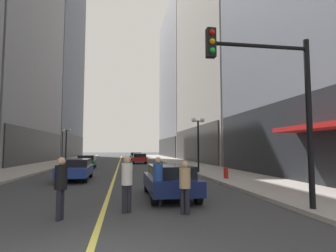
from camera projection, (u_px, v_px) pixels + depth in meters
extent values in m
plane|color=#38383A|center=(119.00, 163.00, 38.80)|extent=(200.00, 200.00, 0.00)
cube|color=#9E9991|center=(58.00, 163.00, 37.51)|extent=(4.50, 78.00, 0.15)
cube|color=#9E9991|center=(177.00, 162.00, 40.10)|extent=(4.50, 78.00, 0.15)
cube|color=#E5D64C|center=(119.00, 163.00, 38.80)|extent=(0.16, 70.00, 0.01)
cube|color=gray|center=(4.00, 29.00, 37.33)|extent=(10.26, 24.00, 36.33)
cube|color=#2C2C2E|center=(39.00, 147.00, 36.82)|extent=(0.50, 22.80, 4.36)
cube|color=slate|center=(42.00, 60.00, 62.35)|extent=(15.06, 26.00, 43.70)
cube|color=#212327|center=(74.00, 146.00, 61.95)|extent=(0.50, 24.70, 5.00)
cube|color=#212327|center=(287.00, 140.00, 17.04)|extent=(0.50, 20.90, 5.00)
cube|color=#A8A399|center=(229.00, 6.00, 42.84)|extent=(12.04, 24.00, 48.19)
cube|color=#3A3935|center=(193.00, 145.00, 40.17)|extent=(0.50, 22.80, 5.00)
cube|color=gray|center=(190.00, 82.00, 67.43)|extent=(11.53, 26.00, 36.36)
cube|color=#2C2C2E|center=(167.00, 148.00, 65.24)|extent=(0.50, 24.70, 4.36)
cube|color=#B21414|center=(315.00, 128.00, 13.29)|extent=(1.60, 4.85, 0.24)
cube|color=#141E4C|center=(169.00, 183.00, 11.29)|extent=(1.84, 4.32, 0.55)
cube|color=black|center=(170.00, 171.00, 11.12)|extent=(1.61, 2.42, 0.50)
cylinder|color=black|center=(147.00, 185.00, 12.63)|extent=(0.22, 0.64, 0.64)
cylinder|color=black|center=(181.00, 184.00, 12.88)|extent=(0.22, 0.64, 0.64)
cylinder|color=black|center=(155.00, 196.00, 9.65)|extent=(0.22, 0.64, 0.64)
cylinder|color=black|center=(198.00, 195.00, 9.91)|extent=(0.22, 0.64, 0.64)
cube|color=navy|center=(76.00, 171.00, 17.36)|extent=(1.84, 4.65, 0.55)
cube|color=black|center=(77.00, 163.00, 17.63)|extent=(1.59, 2.62, 0.50)
cylinder|color=black|center=(85.00, 178.00, 15.89)|extent=(0.23, 0.64, 0.64)
cylinder|color=black|center=(58.00, 178.00, 15.62)|extent=(0.23, 0.64, 0.64)
cylinder|color=black|center=(91.00, 173.00, 19.06)|extent=(0.23, 0.64, 0.64)
cylinder|color=black|center=(68.00, 173.00, 18.79)|extent=(0.23, 0.64, 0.64)
cube|color=#196038|center=(86.00, 162.00, 27.53)|extent=(1.86, 4.30, 0.55)
cube|color=black|center=(87.00, 158.00, 27.77)|extent=(1.59, 2.42, 0.50)
cylinder|color=black|center=(93.00, 166.00, 26.19)|extent=(0.24, 0.65, 0.64)
cylinder|color=black|center=(77.00, 166.00, 25.91)|extent=(0.24, 0.65, 0.64)
cylinder|color=black|center=(95.00, 164.00, 29.10)|extent=(0.24, 0.65, 0.64)
cylinder|color=black|center=(80.00, 164.00, 28.82)|extent=(0.24, 0.65, 0.64)
cube|color=#B21919|center=(139.00, 159.00, 36.70)|extent=(1.85, 4.07, 0.55)
cube|color=black|center=(140.00, 155.00, 36.54)|extent=(1.62, 2.28, 0.50)
cylinder|color=black|center=(133.00, 161.00, 37.96)|extent=(0.23, 0.64, 0.64)
cylinder|color=black|center=(145.00, 161.00, 38.19)|extent=(0.23, 0.64, 0.64)
cylinder|color=black|center=(134.00, 162.00, 35.16)|extent=(0.23, 0.64, 0.64)
cylinder|color=black|center=(146.00, 161.00, 35.39)|extent=(0.23, 0.64, 0.64)
cube|color=#B7B7BC|center=(136.00, 157.00, 46.15)|extent=(1.95, 4.27, 0.55)
cube|color=black|center=(136.00, 154.00, 45.98)|extent=(1.69, 2.40, 0.50)
cylinder|color=black|center=(130.00, 158.00, 47.44)|extent=(0.23, 0.64, 0.64)
cylinder|color=black|center=(140.00, 158.00, 47.72)|extent=(0.23, 0.64, 0.64)
cylinder|color=black|center=(131.00, 159.00, 44.52)|extent=(0.23, 0.64, 0.64)
cylinder|color=black|center=(141.00, 159.00, 44.81)|extent=(0.23, 0.64, 0.64)
cylinder|color=black|center=(129.00, 199.00, 8.62)|extent=(0.14, 0.14, 0.86)
cylinder|color=black|center=(124.00, 199.00, 8.56)|extent=(0.14, 0.14, 0.86)
cylinder|color=silver|center=(127.00, 174.00, 8.65)|extent=(0.42, 0.42, 0.68)
sphere|color=tan|center=(127.00, 159.00, 8.69)|extent=(0.23, 0.23, 0.23)
cylinder|color=black|center=(183.00, 201.00, 8.42)|extent=(0.14, 0.14, 0.78)
cylinder|color=black|center=(188.00, 201.00, 8.36)|extent=(0.14, 0.14, 0.78)
cylinder|color=tan|center=(185.00, 178.00, 8.45)|extent=(0.47, 0.47, 0.62)
sphere|color=tan|center=(185.00, 164.00, 8.48)|extent=(0.21, 0.21, 0.21)
cylinder|color=black|center=(156.00, 194.00, 9.62)|extent=(0.14, 0.14, 0.82)
cylinder|color=black|center=(160.00, 194.00, 9.55)|extent=(0.14, 0.14, 0.82)
cylinder|color=#234799|center=(158.00, 173.00, 9.64)|extent=(0.48, 0.48, 0.65)
sphere|color=tan|center=(158.00, 160.00, 9.68)|extent=(0.22, 0.22, 0.22)
cylinder|color=black|center=(62.00, 204.00, 7.79)|extent=(0.14, 0.14, 0.85)
cylinder|color=black|center=(59.00, 205.00, 7.63)|extent=(0.14, 0.14, 0.85)
cylinder|color=black|center=(61.00, 177.00, 7.77)|extent=(0.42, 0.42, 0.67)
sphere|color=tan|center=(61.00, 161.00, 7.81)|extent=(0.23, 0.23, 0.23)
cylinder|color=black|center=(309.00, 125.00, 8.69)|extent=(0.18, 0.18, 5.50)
cylinder|color=black|center=(260.00, 46.00, 8.64)|extent=(3.20, 0.12, 0.12)
cube|color=black|center=(211.00, 43.00, 8.39)|extent=(0.28, 0.24, 0.90)
sphere|color=red|center=(212.00, 32.00, 8.27)|extent=(0.17, 0.17, 0.17)
sphere|color=orange|center=(212.00, 41.00, 8.25)|extent=(0.17, 0.17, 0.17)
sphere|color=green|center=(212.00, 50.00, 8.23)|extent=(0.17, 0.17, 0.17)
cylinder|color=black|center=(66.00, 148.00, 33.71)|extent=(0.14, 0.14, 4.20)
cylinder|color=black|center=(66.00, 131.00, 33.87)|extent=(0.80, 0.06, 0.06)
sphere|color=white|center=(64.00, 130.00, 33.83)|extent=(0.36, 0.36, 0.36)
sphere|color=white|center=(69.00, 130.00, 33.94)|extent=(0.36, 0.36, 0.36)
cylinder|color=black|center=(198.00, 147.00, 21.69)|extent=(0.14, 0.14, 4.20)
cylinder|color=black|center=(198.00, 121.00, 21.86)|extent=(0.80, 0.06, 0.06)
sphere|color=white|center=(194.00, 120.00, 21.81)|extent=(0.36, 0.36, 0.36)
sphere|color=white|center=(202.00, 120.00, 21.92)|extent=(0.36, 0.36, 0.36)
cylinder|color=red|center=(226.00, 174.00, 17.10)|extent=(0.28, 0.28, 0.80)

